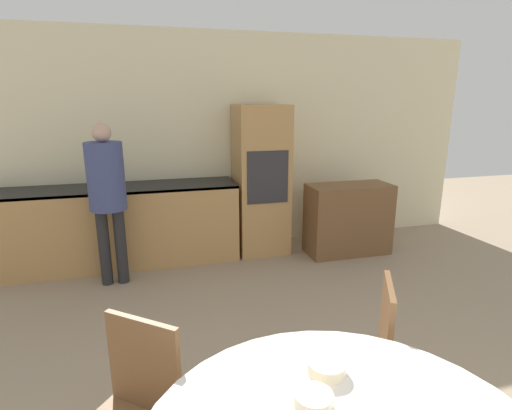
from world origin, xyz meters
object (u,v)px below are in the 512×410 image
object	(u,v)px
oven_unit	(261,180)
chair_far_right	(365,350)
person_standing	(107,188)
bowl_far	(326,367)
bowl_near	(314,400)
sideboard	(348,219)

from	to	relation	value
oven_unit	chair_far_right	size ratio (longest dim) A/B	1.94
chair_far_right	person_standing	distance (m)	2.81
oven_unit	bowl_far	distance (m)	3.36
oven_unit	person_standing	distance (m)	1.78
chair_far_right	bowl_near	world-z (taller)	chair_far_right
person_standing	bowl_near	xyz separation A→B (m)	(0.92, -2.92, -0.20)
chair_far_right	person_standing	bearing A→B (deg)	-119.90
sideboard	person_standing	world-z (taller)	person_standing
bowl_far	sideboard	bearing A→B (deg)	60.52
chair_far_right	bowl_near	distance (m)	0.84
bowl_near	sideboard	bearing A→B (deg)	60.04
chair_far_right	bowl_far	bearing A→B (deg)	-18.04
oven_unit	bowl_far	bearing A→B (deg)	-101.31
sideboard	person_standing	distance (m)	2.75
sideboard	chair_far_right	bearing A→B (deg)	-115.94
chair_far_right	person_standing	xyz separation A→B (m)	(-1.47, 2.35, 0.48)
sideboard	chair_far_right	size ratio (longest dim) A/B	1.09
chair_far_right	bowl_far	size ratio (longest dim) A/B	5.90
person_standing	chair_far_right	bearing A→B (deg)	-58.00
sideboard	bowl_far	distance (m)	3.38
person_standing	bowl_near	bearing A→B (deg)	-72.59
sideboard	oven_unit	bearing A→B (deg)	159.80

